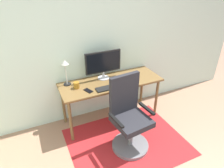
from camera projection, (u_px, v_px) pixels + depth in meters
The scene contains 10 objects.
wall_back at pixel (86, 39), 2.95m from camera, with size 6.00×0.10×2.60m, color silver.
area_rug at pixel (127, 142), 2.90m from camera, with size 1.62×1.28×0.01m, color #A72023.
desk at pixel (111, 85), 3.08m from camera, with size 1.56×0.57×0.71m.
monitor at pixel (103, 63), 3.01m from camera, with size 0.56×0.18×0.44m.
keyboard at pixel (111, 87), 2.87m from camera, with size 0.43×0.13×0.02m, color black.
computer_mouse at pixel (130, 81), 3.02m from camera, with size 0.06×0.10×0.03m, color white.
coffee_cup at pixel (76, 85), 2.85m from camera, with size 0.09×0.09×0.09m, color #96631C.
cell_phone at pixel (88, 91), 2.79m from camera, with size 0.07×0.14×0.01m, color black.
desk_lamp at pixel (65, 68), 2.83m from camera, with size 0.11×0.11×0.38m.
office_chair at pixel (129, 120), 2.66m from camera, with size 0.55×0.51×1.05m.
Camera 1 is at (-0.87, -0.60, 2.14)m, focal length 32.03 mm.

